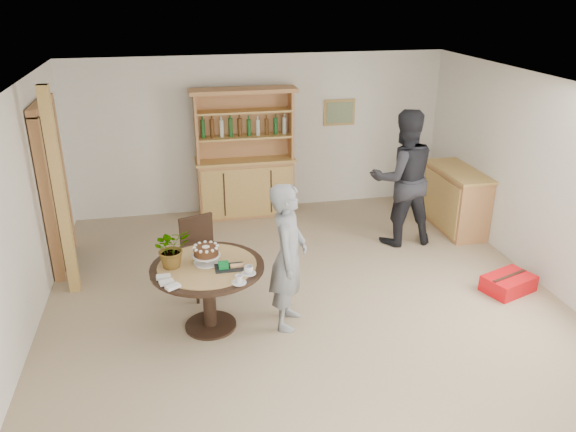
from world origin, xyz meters
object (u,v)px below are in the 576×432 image
(teen_boy, at_px, (288,257))
(adult_person, at_px, (402,178))
(sideboard, at_px, (456,199))
(red_suitcase, at_px, (508,283))
(dining_chair, at_px, (201,250))
(dining_table, at_px, (208,278))
(hutch, at_px, (245,173))

(teen_boy, xyz_separation_m, adult_person, (2.00, 1.77, 0.15))
(sideboard, distance_m, red_suitcase, 1.95)
(dining_chair, relative_size, teen_boy, 0.58)
(dining_table, height_order, adult_person, adult_person)
(dining_chair, distance_m, red_suitcase, 3.77)
(dining_table, xyz_separation_m, red_suitcase, (3.63, 0.04, -0.50))
(sideboard, xyz_separation_m, dining_chair, (-3.90, -1.11, 0.06))
(hutch, bearing_deg, teen_boy, -89.67)
(hutch, height_order, adult_person, hutch)
(hutch, distance_m, red_suitcase, 4.25)
(red_suitcase, bearing_deg, adult_person, 95.80)
(hutch, distance_m, dining_table, 3.29)
(teen_boy, bearing_deg, dining_chair, 64.88)
(dining_chair, xyz_separation_m, red_suitcase, (3.66, -0.79, -0.43))
(teen_boy, height_order, red_suitcase, teen_boy)
(dining_table, bearing_deg, dining_chair, 91.84)
(red_suitcase, bearing_deg, hutch, 111.98)
(sideboard, bearing_deg, teen_boy, -145.99)
(teen_boy, bearing_deg, adult_person, -27.17)
(teen_boy, relative_size, red_suitcase, 2.34)
(teen_boy, bearing_deg, sideboard, -34.57)
(sideboard, relative_size, dining_chair, 1.33)
(teen_boy, bearing_deg, dining_table, 104.71)
(dining_table, height_order, dining_chair, dining_chair)
(teen_boy, xyz_separation_m, red_suitcase, (2.78, 0.14, -0.72))
(adult_person, bearing_deg, teen_boy, 41.84)
(hutch, distance_m, teen_boy, 3.28)
(sideboard, distance_m, dining_table, 4.33)
(dining_chair, xyz_separation_m, adult_person, (2.88, 0.84, 0.44))
(dining_chair, bearing_deg, adult_person, -3.11)
(hutch, height_order, red_suitcase, hutch)
(sideboard, relative_size, dining_table, 1.05)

